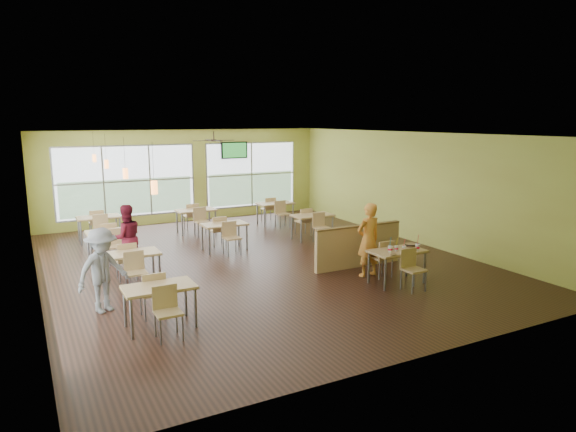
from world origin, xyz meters
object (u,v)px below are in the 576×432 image
at_px(main_table, 397,255).
at_px(food_basket, 411,245).
at_px(man_plaid, 368,240).
at_px(half_wall_divider, 358,246).

xyz_separation_m(main_table, food_basket, (0.49, 0.13, 0.15)).
xyz_separation_m(main_table, man_plaid, (-0.24, 0.74, 0.22)).
distance_m(man_plaid, food_basket, 0.95).
relative_size(main_table, food_basket, 5.70).
bearing_deg(man_plaid, half_wall_divider, -111.56).
bearing_deg(main_table, half_wall_divider, 90.00).
height_order(main_table, half_wall_divider, half_wall_divider).
distance_m(half_wall_divider, food_basket, 1.43).
bearing_deg(food_basket, man_plaid, 140.31).
xyz_separation_m(half_wall_divider, man_plaid, (-0.24, -0.71, 0.33)).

